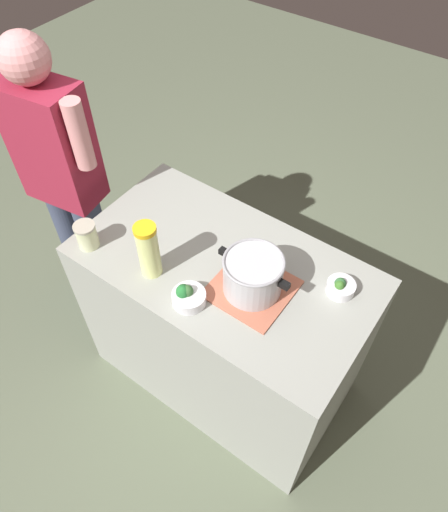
{
  "coord_description": "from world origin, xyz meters",
  "views": [
    {
      "loc": [
        -0.69,
        0.96,
        2.36
      ],
      "look_at": [
        0.0,
        0.0,
        0.95
      ],
      "focal_mm": 33.5,
      "sensor_mm": 36.0,
      "label": 1
    }
  ],
  "objects_px": {
    "cooking_pot": "(253,274)",
    "lemonade_pitcher": "(148,250)",
    "person_cook": "(66,184)",
    "broccoli_bowl_center": "(340,287)",
    "broccoli_bowl_front": "(187,295)",
    "mason_jar": "(87,235)"
  },
  "relations": [
    {
      "from": "broccoli_bowl_front",
      "to": "broccoli_bowl_center",
      "type": "relative_size",
      "value": 1.17
    },
    {
      "from": "broccoli_bowl_center",
      "to": "person_cook",
      "type": "height_order",
      "value": "person_cook"
    },
    {
      "from": "mason_jar",
      "to": "broccoli_bowl_center",
      "type": "height_order",
      "value": "mason_jar"
    },
    {
      "from": "lemonade_pitcher",
      "to": "broccoli_bowl_front",
      "type": "distance_m",
      "value": 0.22
    },
    {
      "from": "cooking_pot",
      "to": "person_cook",
      "type": "relative_size",
      "value": 0.19
    },
    {
      "from": "cooking_pot",
      "to": "mason_jar",
      "type": "height_order",
      "value": "cooking_pot"
    },
    {
      "from": "cooking_pot",
      "to": "person_cook",
      "type": "xyz_separation_m",
      "value": [
        1.05,
        -0.01,
        -0.12
      ]
    },
    {
      "from": "cooking_pot",
      "to": "broccoli_bowl_front",
      "type": "height_order",
      "value": "cooking_pot"
    },
    {
      "from": "lemonade_pitcher",
      "to": "person_cook",
      "type": "bearing_deg",
      "value": -13.82
    },
    {
      "from": "broccoli_bowl_front",
      "to": "mason_jar",
      "type": "bearing_deg",
      "value": 2.02
    },
    {
      "from": "mason_jar",
      "to": "broccoli_bowl_center",
      "type": "xyz_separation_m",
      "value": [
        -0.93,
        -0.38,
        -0.03
      ]
    },
    {
      "from": "lemonade_pitcher",
      "to": "broccoli_bowl_front",
      "type": "bearing_deg",
      "value": 171.7
    },
    {
      "from": "mason_jar",
      "to": "person_cook",
      "type": "bearing_deg",
      "value": -28.82
    },
    {
      "from": "broccoli_bowl_center",
      "to": "lemonade_pitcher",
      "type": "bearing_deg",
      "value": 28.0
    },
    {
      "from": "lemonade_pitcher",
      "to": "mason_jar",
      "type": "height_order",
      "value": "lemonade_pitcher"
    },
    {
      "from": "person_cook",
      "to": "broccoli_bowl_center",
      "type": "bearing_deg",
      "value": -172.76
    },
    {
      "from": "lemonade_pitcher",
      "to": "person_cook",
      "type": "distance_m",
      "value": 0.72
    },
    {
      "from": "broccoli_bowl_center",
      "to": "broccoli_bowl_front",
      "type": "bearing_deg",
      "value": 39.98
    },
    {
      "from": "cooking_pot",
      "to": "lemonade_pitcher",
      "type": "bearing_deg",
      "value": 23.07
    },
    {
      "from": "mason_jar",
      "to": "broccoli_bowl_front",
      "type": "relative_size",
      "value": 0.88
    },
    {
      "from": "lemonade_pitcher",
      "to": "mason_jar",
      "type": "bearing_deg",
      "value": 8.88
    },
    {
      "from": "broccoli_bowl_front",
      "to": "person_cook",
      "type": "xyz_separation_m",
      "value": [
        0.89,
        -0.2,
        -0.06
      ]
    }
  ]
}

